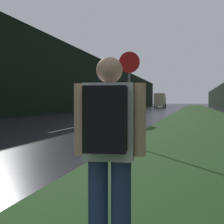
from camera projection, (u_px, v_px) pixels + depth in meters
The scene contains 8 objects.
grass_verge at pixel (199, 113), 39.29m from camera, with size 6.00×240.00×0.02m, color #26471E.
lane_stripe_c at pixel (62, 130), 14.91m from camera, with size 0.12×3.00×0.01m, color silver.
lane_stripe_d at pixel (103, 121), 21.69m from camera, with size 0.12×3.00×0.01m, color silver.
treeline_far_side at pixel (96, 85), 52.99m from camera, with size 2.00×140.00×8.57m, color black.
stop_sign at pixel (129, 89), 9.33m from camera, with size 0.64×0.07×2.84m.
hitchhiker_with_backpack at pixel (109, 146), 2.48m from camera, with size 0.58×0.44×1.68m.
car_passing_near at pixel (118, 113), 17.81m from camera, with size 1.90×4.34×1.39m.
delivery_truck at pixel (160, 100), 79.05m from camera, with size 2.51×8.01×3.53m.
Camera 1 is at (6.01, -0.76, 1.32)m, focal length 50.00 mm.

